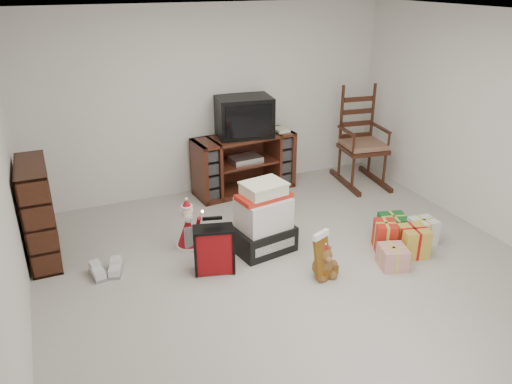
% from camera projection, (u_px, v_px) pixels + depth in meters
% --- Properties ---
extents(room, '(5.01, 5.01, 2.51)m').
position_uv_depth(room, '(300.00, 160.00, 4.59)').
color(room, beige).
rests_on(room, ground).
extents(tv_stand, '(1.45, 0.63, 0.80)m').
position_uv_depth(tv_stand, '(244.00, 164.00, 6.92)').
color(tv_stand, '#4E2016').
rests_on(tv_stand, floor).
extents(bookshelf, '(0.29, 0.88, 1.07)m').
position_uv_depth(bookshelf, '(39.00, 214.00, 5.21)').
color(bookshelf, '#3E1D10').
rests_on(bookshelf, floor).
extents(rocking_chair, '(0.70, 1.03, 1.45)m').
position_uv_depth(rocking_chair, '(360.00, 149.00, 7.19)').
color(rocking_chair, '#3E1D10').
rests_on(rocking_chair, floor).
extents(gift_pile, '(0.69, 0.55, 0.79)m').
position_uv_depth(gift_pile, '(263.00, 222.00, 5.42)').
color(gift_pile, black).
rests_on(gift_pile, floor).
extents(red_suitcase, '(0.42, 0.29, 0.58)m').
position_uv_depth(red_suitcase, '(214.00, 250.00, 5.06)').
color(red_suitcase, maroon).
rests_on(red_suitcase, floor).
extents(stocking, '(0.27, 0.19, 0.53)m').
position_uv_depth(stocking, '(322.00, 256.00, 4.93)').
color(stocking, '#0B6916').
rests_on(stocking, floor).
extents(teddy_bear, '(0.22, 0.20, 0.33)m').
position_uv_depth(teddy_bear, '(323.00, 263.00, 5.03)').
color(teddy_bear, brown).
rests_on(teddy_bear, floor).
extents(santa_figurine, '(0.27, 0.25, 0.54)m').
position_uv_depth(santa_figurine, '(274.00, 205.00, 6.13)').
color(santa_figurine, maroon).
rests_on(santa_figurine, floor).
extents(mrs_claus_figurine, '(0.29, 0.27, 0.59)m').
position_uv_depth(mrs_claus_figurine, '(188.00, 229.00, 5.52)').
color(mrs_claus_figurine, maroon).
rests_on(mrs_claus_figurine, floor).
extents(sneaker_pair, '(0.35, 0.30, 0.10)m').
position_uv_depth(sneaker_pair, '(107.00, 270.00, 5.08)').
color(sneaker_pair, silver).
rests_on(sneaker_pair, floor).
extents(gift_cluster, '(0.79, 0.90, 0.27)m').
position_uv_depth(gift_cluster, '(403.00, 239.00, 5.51)').
color(gift_cluster, red).
rests_on(gift_cluster, floor).
extents(crt_television, '(0.78, 0.61, 0.53)m').
position_uv_depth(crt_television, '(244.00, 117.00, 6.66)').
color(crt_television, black).
rests_on(crt_television, tv_stand).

